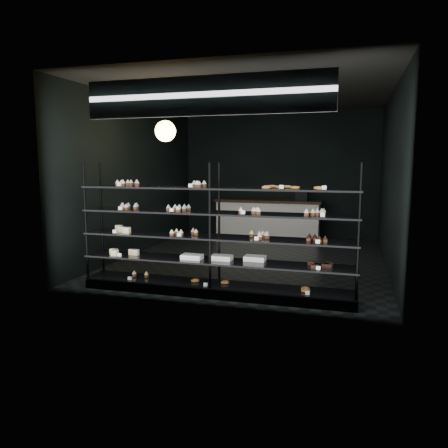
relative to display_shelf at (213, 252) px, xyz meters
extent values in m
cube|color=black|center=(0.04, 2.45, -0.62)|extent=(5.00, 6.00, 0.01)
cube|color=black|center=(0.04, 2.45, 2.57)|extent=(5.00, 6.00, 0.01)
cube|color=black|center=(0.04, 5.45, 0.97)|extent=(5.00, 0.01, 3.20)
cube|color=black|center=(0.04, -0.55, 0.97)|extent=(5.00, 0.01, 3.20)
cube|color=black|center=(-2.46, 2.45, 0.97)|extent=(0.01, 6.00, 3.20)
cube|color=black|center=(2.54, 2.45, 0.97)|extent=(0.01, 6.00, 3.20)
cube|color=black|center=(0.02, 0.00, -0.57)|extent=(4.00, 0.50, 0.12)
cylinder|color=black|center=(-1.95, -0.22, 0.36)|extent=(0.04, 0.04, 1.85)
cylinder|color=black|center=(-1.95, 0.22, 0.36)|extent=(0.04, 0.04, 1.85)
cylinder|color=black|center=(0.02, -0.22, 0.36)|extent=(0.04, 0.04, 1.85)
cylinder|color=black|center=(0.02, 0.22, 0.36)|extent=(0.04, 0.04, 1.85)
cylinder|color=black|center=(1.99, -0.22, 0.36)|extent=(0.04, 0.04, 1.85)
cylinder|color=black|center=(1.99, 0.22, 0.36)|extent=(0.04, 0.04, 1.85)
cube|color=black|center=(0.02, 0.00, -0.48)|extent=(4.00, 0.50, 0.03)
cube|color=black|center=(0.02, 0.00, -0.13)|extent=(4.00, 0.50, 0.02)
cube|color=black|center=(0.02, 0.00, 0.22)|extent=(4.00, 0.50, 0.02)
cube|color=black|center=(0.02, 0.00, 0.57)|extent=(4.00, 0.50, 0.02)
cube|color=black|center=(0.02, 0.00, 0.92)|extent=(4.00, 0.50, 0.02)
cube|color=white|center=(-1.35, -0.18, 0.96)|extent=(0.06, 0.04, 0.06)
cube|color=white|center=(-0.25, -0.18, 0.96)|extent=(0.06, 0.04, 0.06)
cube|color=white|center=(0.98, -0.18, 0.96)|extent=(0.05, 0.04, 0.06)
cube|color=white|center=(1.56, -0.18, 0.96)|extent=(0.06, 0.04, 0.06)
cube|color=white|center=(-1.38, -0.18, 0.61)|extent=(0.06, 0.04, 0.06)
cube|color=white|center=(-0.57, -0.18, 0.61)|extent=(0.05, 0.04, 0.06)
cube|color=white|center=(0.52, -0.18, 0.61)|extent=(0.06, 0.04, 0.06)
cube|color=white|center=(1.50, -0.18, 0.61)|extent=(0.06, 0.04, 0.06)
cube|color=white|center=(-1.44, -0.18, 0.26)|extent=(0.06, 0.04, 0.06)
cube|color=white|center=(-0.42, -0.18, 0.26)|extent=(0.06, 0.04, 0.06)
cube|color=white|center=(0.66, -0.18, 0.26)|extent=(0.05, 0.04, 0.06)
cube|color=white|center=(1.49, -0.18, 0.26)|extent=(0.06, 0.04, 0.06)
cube|color=white|center=(-1.41, -0.18, -0.09)|extent=(0.06, 0.04, 0.06)
cube|color=white|center=(1.49, -0.18, -0.09)|extent=(0.06, 0.04, 0.06)
cube|color=white|center=(-1.27, -0.18, -0.44)|extent=(0.06, 0.04, 0.06)
cube|color=white|center=(-0.05, -0.18, -0.44)|extent=(0.05, 0.04, 0.06)
cube|color=white|center=(1.41, -0.18, -0.44)|extent=(0.06, 0.04, 0.06)
cube|color=#0D1841|center=(0.04, -0.47, 2.12)|extent=(3.20, 0.04, 0.45)
cube|color=white|center=(0.04, -0.49, 2.12)|extent=(3.30, 0.02, 0.50)
cylinder|color=black|center=(-1.26, 1.24, 2.27)|extent=(0.01, 0.01, 0.55)
sphere|color=#F3B455|center=(-1.26, 1.24, 1.82)|extent=(0.36, 0.36, 0.36)
cube|color=silver|center=(-0.13, 4.95, -0.17)|extent=(2.56, 0.60, 0.92)
cube|color=black|center=(-0.13, 4.95, 0.32)|extent=(2.66, 0.65, 0.06)
cube|color=black|center=(0.70, 4.95, 0.48)|extent=(0.30, 0.30, 0.25)
camera|label=1|loc=(1.89, -5.88, 1.28)|focal=35.00mm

